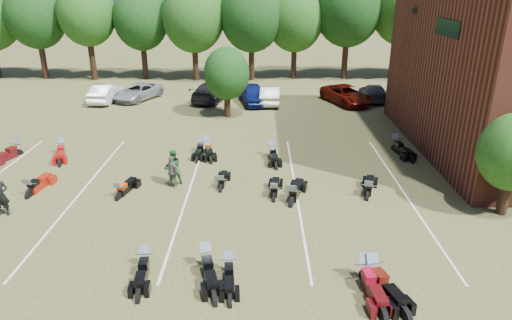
{
  "coord_description": "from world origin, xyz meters",
  "views": [
    {
      "loc": [
        0.28,
        -16.17,
        9.22
      ],
      "look_at": [
        0.13,
        4.0,
        1.2
      ],
      "focal_mm": 32.0,
      "sensor_mm": 36.0,
      "label": 1
    }
  ],
  "objects_px": {
    "person_black": "(0,195)",
    "motorcycle_14": "(18,155)",
    "person_green": "(173,168)",
    "motorcycle_3": "(229,274)",
    "car_4": "(253,94)",
    "person_grey": "(172,172)",
    "motorcycle_7": "(31,196)"
  },
  "relations": [
    {
      "from": "car_4",
      "to": "person_black",
      "type": "xyz_separation_m",
      "value": [
        -10.19,
        -18.51,
        0.18
      ]
    },
    {
      "from": "car_4",
      "to": "motorcycle_3",
      "type": "relative_size",
      "value": 2.2
    },
    {
      "from": "person_green",
      "to": "motorcycle_14",
      "type": "xyz_separation_m",
      "value": [
        -9.46,
        3.83,
        -0.88
      ]
    },
    {
      "from": "car_4",
      "to": "person_green",
      "type": "xyz_separation_m",
      "value": [
        -3.61,
        -15.37,
        0.11
      ]
    },
    {
      "from": "car_4",
      "to": "motorcycle_14",
      "type": "height_order",
      "value": "car_4"
    },
    {
      "from": "person_grey",
      "to": "motorcycle_3",
      "type": "distance_m",
      "value": 7.58
    },
    {
      "from": "motorcycle_7",
      "to": "motorcycle_14",
      "type": "bearing_deg",
      "value": -51.54
    },
    {
      "from": "person_grey",
      "to": "motorcycle_14",
      "type": "xyz_separation_m",
      "value": [
        -9.46,
        4.1,
        -0.78
      ]
    },
    {
      "from": "person_black",
      "to": "motorcycle_14",
      "type": "distance_m",
      "value": 7.6
    },
    {
      "from": "car_4",
      "to": "motorcycle_14",
      "type": "xyz_separation_m",
      "value": [
        -13.06,
        -11.54,
        -0.77
      ]
    },
    {
      "from": "person_black",
      "to": "person_green",
      "type": "height_order",
      "value": "person_black"
    },
    {
      "from": "person_black",
      "to": "person_grey",
      "type": "distance_m",
      "value": 7.19
    },
    {
      "from": "person_grey",
      "to": "car_4",
      "type": "bearing_deg",
      "value": -70.42
    },
    {
      "from": "person_black",
      "to": "motorcycle_14",
      "type": "bearing_deg",
      "value": 100.78
    },
    {
      "from": "person_black",
      "to": "person_green",
      "type": "relative_size",
      "value": 1.08
    },
    {
      "from": "motorcycle_7",
      "to": "car_4",
      "type": "bearing_deg",
      "value": -113.48
    },
    {
      "from": "car_4",
      "to": "person_green",
      "type": "bearing_deg",
      "value": -114.74
    },
    {
      "from": "person_black",
      "to": "motorcycle_3",
      "type": "relative_size",
      "value": 0.92
    },
    {
      "from": "motorcycle_14",
      "to": "motorcycle_7",
      "type": "bearing_deg",
      "value": -41.36
    },
    {
      "from": "motorcycle_3",
      "to": "motorcycle_7",
      "type": "bearing_deg",
      "value": 143.73
    },
    {
      "from": "person_black",
      "to": "motorcycle_7",
      "type": "relative_size",
      "value": 0.81
    },
    {
      "from": "person_green",
      "to": "motorcycle_7",
      "type": "height_order",
      "value": "person_green"
    },
    {
      "from": "motorcycle_7",
      "to": "person_green",
      "type": "bearing_deg",
      "value": -160.8
    },
    {
      "from": "car_4",
      "to": "motorcycle_3",
      "type": "height_order",
      "value": "car_4"
    },
    {
      "from": "car_4",
      "to": "person_grey",
      "type": "distance_m",
      "value": 16.05
    },
    {
      "from": "motorcycle_3",
      "to": "person_grey",
      "type": "bearing_deg",
      "value": 109.58
    },
    {
      "from": "person_grey",
      "to": "motorcycle_7",
      "type": "bearing_deg",
      "value": 42.08
    },
    {
      "from": "person_black",
      "to": "motorcycle_3",
      "type": "distance_m",
      "value": 10.52
    },
    {
      "from": "person_grey",
      "to": "motorcycle_7",
      "type": "height_order",
      "value": "person_grey"
    },
    {
      "from": "car_4",
      "to": "motorcycle_7",
      "type": "distance_m",
      "value": 19.45
    },
    {
      "from": "motorcycle_3",
      "to": "motorcycle_14",
      "type": "bearing_deg",
      "value": 134.21
    },
    {
      "from": "person_grey",
      "to": "motorcycle_14",
      "type": "relative_size",
      "value": 0.64
    }
  ]
}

